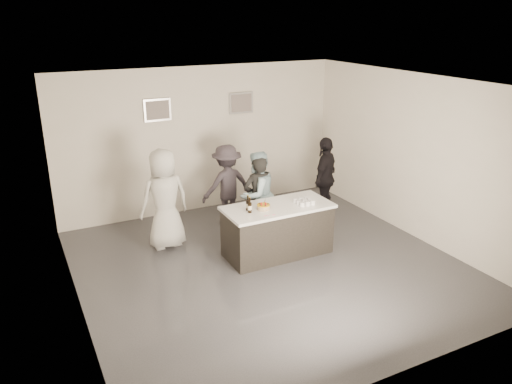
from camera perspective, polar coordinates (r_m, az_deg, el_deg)
floor at (r=8.42m, az=1.56°, el=-8.42°), size 6.00×6.00×0.00m
ceiling at (r=7.48m, az=1.77°, el=12.26°), size 6.00×6.00×0.00m
wall_back at (r=10.45m, az=-6.24°, el=5.96°), size 6.00×0.04×3.00m
wall_front at (r=5.58m, az=16.63°, el=-7.51°), size 6.00×0.04×3.00m
wall_left at (r=6.99m, az=-20.54°, el=-2.31°), size 0.04×6.00×3.00m
wall_right at (r=9.56m, az=17.70°, el=3.82°), size 0.04×6.00×3.00m
picture_left at (r=10.00m, az=-11.21°, el=9.18°), size 0.54×0.04×0.44m
picture_right at (r=10.62m, az=-1.72°, el=10.15°), size 0.54×0.04×0.44m
bar_counter at (r=8.63m, az=2.47°, el=-4.37°), size 1.86×0.86×0.90m
cake at (r=8.29m, az=0.86°, el=-1.74°), size 0.22×0.22×0.07m
beer_bottle_a at (r=8.21m, az=-0.93°, el=-1.26°), size 0.07×0.07×0.26m
beer_bottle_b at (r=8.12m, az=-0.72°, el=-1.50°), size 0.07×0.07×0.26m
tumbler_cluster at (r=8.57m, az=5.56°, el=-1.07°), size 0.30×0.30×0.08m
candles at (r=8.05m, az=1.45°, el=-2.67°), size 0.24×0.08×0.01m
person_main_black at (r=9.16m, az=0.24°, el=-0.63°), size 0.58×0.39×1.56m
person_main_blue at (r=9.20m, az=0.12°, el=-0.31°), size 0.96×0.86×1.63m
person_guest_left at (r=8.89m, az=-10.41°, el=-0.80°), size 0.92×0.63×1.80m
person_guest_right at (r=10.23m, az=7.90°, el=1.69°), size 1.03×0.90×1.66m
person_guest_back at (r=9.79m, az=-3.34°, el=0.83°), size 1.08×0.67×1.61m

